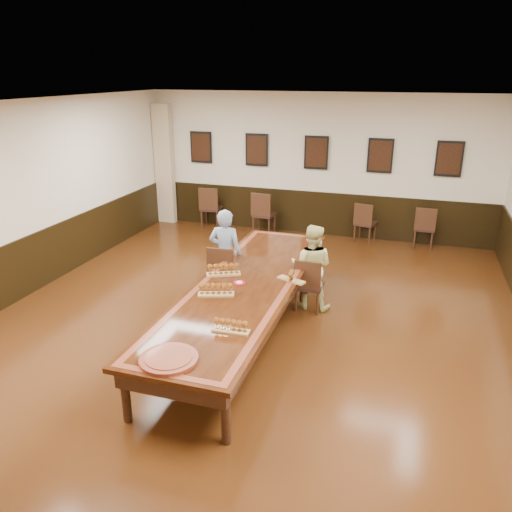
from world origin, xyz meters
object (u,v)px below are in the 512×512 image
(chair_man, at_px, (224,272))
(chair_woman, at_px, (310,284))
(spare_chair_d, at_px, (425,227))
(spare_chair_c, at_px, (365,222))
(person_woman, at_px, (311,267))
(spare_chair_a, at_px, (211,207))
(carved_platter, at_px, (169,359))
(person_man, at_px, (226,254))
(conference_table, at_px, (245,293))
(spare_chair_b, at_px, (264,213))

(chair_man, relative_size, chair_woman, 1.07)
(spare_chair_d, bearing_deg, spare_chair_c, 0.69)
(person_woman, bearing_deg, chair_man, 4.29)
(spare_chair_a, bearing_deg, carved_platter, 103.09)
(carved_platter, bearing_deg, spare_chair_c, 79.04)
(person_woman, xyz_separation_m, carved_platter, (-0.86, -3.23, 0.08))
(chair_woman, height_order, spare_chair_c, spare_chair_c)
(chair_man, distance_m, carved_platter, 3.20)
(carved_platter, bearing_deg, person_man, 100.52)
(spare_chair_a, height_order, conference_table, spare_chair_a)
(spare_chair_d, height_order, carved_platter, spare_chair_d)
(spare_chair_a, distance_m, spare_chair_b, 1.40)
(spare_chair_a, relative_size, spare_chair_c, 1.12)
(spare_chair_a, bearing_deg, spare_chair_c, 174.14)
(spare_chair_b, relative_size, person_woman, 0.73)
(spare_chair_a, distance_m, spare_chair_c, 3.72)
(spare_chair_d, distance_m, person_man, 4.86)
(spare_chair_d, height_order, person_man, person_man)
(spare_chair_c, height_order, person_woman, person_woman)
(chair_man, xyz_separation_m, person_woman, (1.45, 0.10, 0.22))
(person_woman, height_order, conference_table, person_woman)
(spare_chair_b, bearing_deg, chair_man, 99.73)
(spare_chair_a, bearing_deg, chair_man, 109.48)
(spare_chair_b, xyz_separation_m, carved_platter, (0.99, -6.73, 0.27))
(chair_man, bearing_deg, person_man, -90.00)
(person_woman, bearing_deg, spare_chair_b, -61.88)
(chair_woman, relative_size, person_man, 0.59)
(chair_woman, height_order, person_woman, person_woman)
(spare_chair_d, bearing_deg, spare_chair_a, 1.08)
(chair_man, height_order, person_man, person_man)
(spare_chair_a, height_order, spare_chair_c, spare_chair_a)
(person_man, bearing_deg, spare_chair_a, -67.83)
(chair_woman, relative_size, carved_platter, 1.15)
(spare_chair_c, xyz_separation_m, person_man, (-1.93, -3.66, 0.31))
(chair_man, relative_size, spare_chair_b, 0.94)
(spare_chair_a, xyz_separation_m, spare_chair_b, (1.39, -0.15, 0.00))
(chair_woman, height_order, spare_chair_d, spare_chair_d)
(spare_chair_b, relative_size, conference_table, 0.20)
(chair_man, height_order, spare_chair_d, chair_man)
(spare_chair_b, height_order, spare_chair_c, spare_chair_b)
(carved_platter, bearing_deg, spare_chair_b, 98.35)
(chair_man, bearing_deg, conference_table, 122.31)
(spare_chair_a, relative_size, carved_platter, 1.30)
(chair_man, distance_m, person_man, 0.30)
(chair_man, xyz_separation_m, chair_woman, (1.45, 0.01, -0.03))
(chair_woman, bearing_deg, spare_chair_d, -114.48)
(chair_woman, height_order, carved_platter, chair_woman)
(spare_chair_a, relative_size, spare_chair_d, 1.10)
(person_woman, xyz_separation_m, conference_table, (-0.74, -1.07, -0.09))
(person_man, bearing_deg, chair_woman, 172.40)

